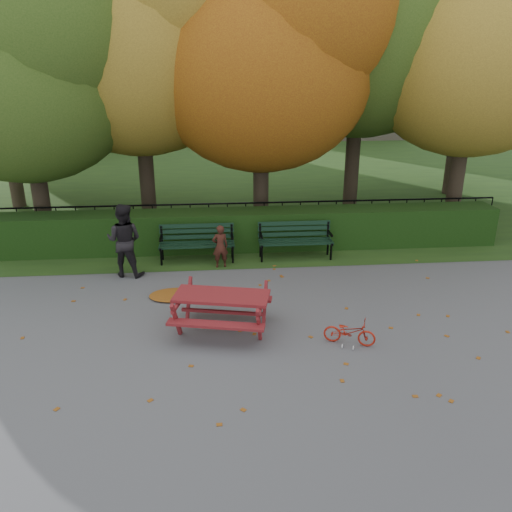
{
  "coord_description": "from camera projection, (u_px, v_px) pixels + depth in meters",
  "views": [
    {
      "loc": [
        -0.9,
        -7.8,
        4.36
      ],
      "look_at": [
        -0.09,
        1.18,
        1.0
      ],
      "focal_mm": 35.0,
      "sensor_mm": 36.0,
      "label": 1
    }
  ],
  "objects": [
    {
      "name": "iron_fence",
      "position": [
        246.0,
        220.0,
        13.64
      ],
      "size": [
        14.0,
        0.04,
        1.02
      ],
      "color": "black",
      "rests_on": "ground"
    },
    {
      "name": "tree_d",
      "position": [
        379.0,
        8.0,
        13.86
      ],
      "size": [
        7.14,
        6.8,
        9.58
      ],
      "color": "black",
      "rests_on": "ground"
    },
    {
      "name": "child",
      "position": [
        220.0,
        246.0,
        11.62
      ],
      "size": [
        0.41,
        0.31,
        1.03
      ],
      "primitive_type": "imported",
      "rotation": [
        0.0,
        0.0,
        3.31
      ],
      "color": "#401C14",
      "rests_on": "ground"
    },
    {
      "name": "leaf_scatter",
      "position": [
        265.0,
        323.0,
        9.15
      ],
      "size": [
        9.0,
        5.7,
        0.01
      ],
      "primitive_type": null,
      "color": "maroon",
      "rests_on": "ground"
    },
    {
      "name": "tree_c",
      "position": [
        275.0,
        51.0,
        12.83
      ],
      "size": [
        6.3,
        6.0,
        8.0
      ],
      "color": "black",
      "rests_on": "ground"
    },
    {
      "name": "tree_a",
      "position": [
        30.0,
        64.0,
        12.07
      ],
      "size": [
        5.88,
        5.6,
        7.48
      ],
      "color": "black",
      "rests_on": "ground"
    },
    {
      "name": "picnic_table",
      "position": [
        222.0,
        303.0,
        8.73
      ],
      "size": [
        1.9,
        1.66,
        0.8
      ],
      "rotation": [
        0.0,
        0.0,
        -0.22
      ],
      "color": "maroon",
      "rests_on": "ground"
    },
    {
      "name": "tree_e",
      "position": [
        492.0,
        41.0,
        13.03
      ],
      "size": [
        6.09,
        5.8,
        8.16
      ],
      "color": "black",
      "rests_on": "ground"
    },
    {
      "name": "bicycle",
      "position": [
        350.0,
        332.0,
        8.4
      ],
      "size": [
        0.92,
        0.6,
        0.46
      ],
      "primitive_type": "imported",
      "rotation": [
        0.0,
        0.0,
        1.2
      ],
      "color": "#AF1F10",
      "rests_on": "ground"
    },
    {
      "name": "bench_right",
      "position": [
        295.0,
        237.0,
        12.24
      ],
      "size": [
        1.8,
        0.57,
        0.88
      ],
      "color": "black",
      "rests_on": "ground"
    },
    {
      "name": "leaf_pile",
      "position": [
        174.0,
        295.0,
        10.24
      ],
      "size": [
        1.14,
        0.89,
        0.07
      ],
      "primitive_type": "ellipsoid",
      "rotation": [
        0.0,
        0.0,
        0.19
      ],
      "color": "maroon",
      "rests_on": "ground"
    },
    {
      "name": "tree_g",
      "position": [
        482.0,
        39.0,
        16.81
      ],
      "size": [
        6.3,
        6.0,
        8.55
      ],
      "color": "black",
      "rests_on": "ground"
    },
    {
      "name": "adult",
      "position": [
        124.0,
        240.0,
        11.05
      ],
      "size": [
        0.93,
        0.79,
        1.66
      ],
      "primitive_type": "imported",
      "rotation": [
        0.0,
        0.0,
        2.92
      ],
      "color": "black",
      "rests_on": "ground"
    },
    {
      "name": "building_left",
      "position": [
        71.0,
        15.0,
        29.77
      ],
      "size": [
        10.0,
        7.0,
        15.0
      ],
      "primitive_type": "cube",
      "color": "gray",
      "rests_on": "ground"
    },
    {
      "name": "building_right",
      "position": [
        340.0,
        45.0,
        33.59
      ],
      "size": [
        9.0,
        6.0,
        12.0
      ],
      "primitive_type": "cube",
      "color": "gray",
      "rests_on": "ground"
    },
    {
      "name": "ground",
      "position": [
        267.0,
        331.0,
        8.88
      ],
      "size": [
        90.0,
        90.0,
        0.0
      ],
      "primitive_type": "plane",
      "color": "slate",
      "rests_on": "ground"
    },
    {
      "name": "grass_strip",
      "position": [
        232.0,
        176.0,
        21.94
      ],
      "size": [
        90.0,
        90.0,
        0.0
      ],
      "primitive_type": "plane",
      "color": "#213C16",
      "rests_on": "ground"
    },
    {
      "name": "tree_b",
      "position": [
        148.0,
        28.0,
        13.08
      ],
      "size": [
        6.72,
        6.4,
        8.79
      ],
      "color": "black",
      "rests_on": "ground"
    },
    {
      "name": "hedge",
      "position": [
        248.0,
        230.0,
        12.9
      ],
      "size": [
        13.0,
        0.9,
        1.0
      ],
      "primitive_type": "cube",
      "color": "black",
      "rests_on": "ground"
    },
    {
      "name": "bench_left",
      "position": [
        197.0,
        240.0,
        12.04
      ],
      "size": [
        1.8,
        0.57,
        0.88
      ],
      "color": "black",
      "rests_on": "ground"
    }
  ]
}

